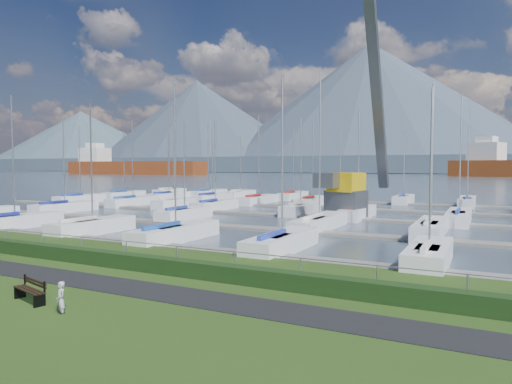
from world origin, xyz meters
The scene contains 12 objects.
path centered at (0.00, -3.00, 0.01)m, with size 160.00×2.00×0.04m, color black.
water centered at (0.00, 260.00, -0.40)m, with size 800.00×540.00×0.20m, color #3C4957.
hedge centered at (0.00, -0.40, 0.35)m, with size 80.00×0.70×0.70m, color black.
fence centered at (0.00, 0.00, 1.20)m, with size 0.04×0.04×80.00m, color gray.
foothill centered at (0.00, 330.00, 6.00)m, with size 900.00×80.00×12.00m, color #435362.
mountains centered at (7.35, 404.62, 46.68)m, with size 1190.00×360.00×115.00m.
docks centered at (0.00, 26.00, -0.22)m, with size 90.00×41.60×0.25m.
bench_right centered at (0.08, -6.03, 0.42)m, with size 1.85×0.85×0.85m.
person centered at (2.13, -6.47, 0.61)m, with size 0.44×0.29×1.22m, color #AEAFB5.
crane centered at (3.03, 27.41, 5.33)m, with size 4.79×13.36×22.35m.
cargo_ship_west centered at (-177.20, 195.28, 3.67)m, with size 88.42×26.24×21.50m.
sailboat_fleet centered at (-2.10, 28.58, 5.35)m, with size 75.92×49.05×13.47m.
Camera 1 is at (14.42, -16.71, 4.84)m, focal length 32.00 mm.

